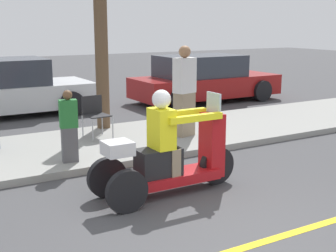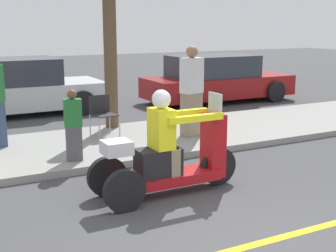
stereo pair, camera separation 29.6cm
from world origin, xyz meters
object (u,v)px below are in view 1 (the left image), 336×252
(spectator_mid_group, at_px, (184,93))
(folding_chair_curbside, at_px, (95,112))
(motorcycle_trike, at_px, (169,157))
(tree_trunk, at_px, (102,53))
(spectator_far_back, at_px, (69,128))
(parked_car_lot_center, at_px, (4,89))
(parked_car_lot_far, at_px, (204,80))

(spectator_mid_group, distance_m, folding_chair_curbside, 1.83)
(motorcycle_trike, bearing_deg, folding_chair_curbside, 86.61)
(spectator_mid_group, height_order, tree_trunk, tree_trunk)
(folding_chair_curbside, bearing_deg, spectator_mid_group, -26.60)
(spectator_mid_group, height_order, folding_chair_curbside, spectator_mid_group)
(spectator_far_back, bearing_deg, tree_trunk, 54.97)
(motorcycle_trike, xyz_separation_m, spectator_mid_group, (1.79, 2.42, 0.45))
(motorcycle_trike, xyz_separation_m, tree_trunk, (0.66, 3.93, 1.20))
(folding_chair_curbside, distance_m, parked_car_lot_center, 3.95)
(motorcycle_trike, xyz_separation_m, parked_car_lot_far, (4.94, 6.27, 0.13))
(parked_car_lot_center, bearing_deg, tree_trunk, -65.43)
(spectator_mid_group, xyz_separation_m, spectator_far_back, (-2.60, -0.60, -0.30))
(folding_chair_curbside, bearing_deg, spectator_far_back, -125.62)
(spectator_mid_group, bearing_deg, motorcycle_trike, -126.46)
(parked_car_lot_center, xyz_separation_m, parked_car_lot_far, (5.71, -0.79, -0.02))
(parked_car_lot_center, height_order, tree_trunk, tree_trunk)
(tree_trunk, bearing_deg, spectator_far_back, -125.03)
(motorcycle_trike, bearing_deg, spectator_far_back, 113.97)
(spectator_far_back, xyz_separation_m, parked_car_lot_center, (0.04, 5.23, -0.00))
(motorcycle_trike, distance_m, parked_car_lot_center, 7.10)
(parked_car_lot_center, height_order, parked_car_lot_far, parked_car_lot_center)
(motorcycle_trike, relative_size, parked_car_lot_far, 0.48)
(spectator_far_back, bearing_deg, motorcycle_trike, -66.03)
(folding_chair_curbside, relative_size, tree_trunk, 0.25)
(motorcycle_trike, height_order, spectator_far_back, motorcycle_trike)
(parked_car_lot_center, bearing_deg, folding_chair_curbside, -75.94)
(spectator_far_back, xyz_separation_m, folding_chair_curbside, (1.00, 1.40, -0.07))
(tree_trunk, bearing_deg, motorcycle_trike, -99.58)
(spectator_mid_group, relative_size, tree_trunk, 0.56)
(spectator_mid_group, xyz_separation_m, tree_trunk, (-1.13, 1.50, 0.75))
(parked_car_lot_far, bearing_deg, folding_chair_curbside, -147.31)
(motorcycle_trike, relative_size, tree_trunk, 0.68)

